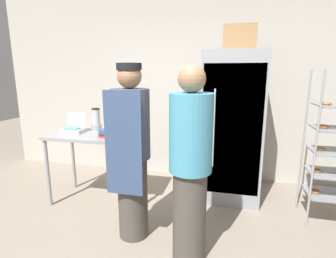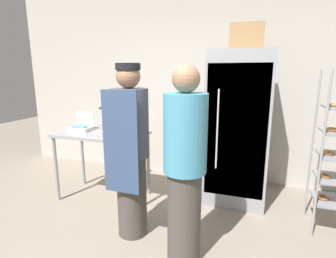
# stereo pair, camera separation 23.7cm
# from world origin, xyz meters

# --- Properties ---
(back_wall) EXTENTS (6.40, 0.12, 2.92)m
(back_wall) POSITION_xyz_m (0.00, 2.27, 1.46)
(back_wall) COLOR #B7B2A8
(back_wall) RESTS_ON ground_plane
(refrigerator) EXTENTS (0.74, 0.71, 1.88)m
(refrigerator) POSITION_xyz_m (0.60, 1.57, 0.94)
(refrigerator) COLOR gray
(refrigerator) RESTS_ON ground_plane
(prep_counter) EXTENTS (1.12, 0.62, 0.88)m
(prep_counter) POSITION_xyz_m (-1.03, 1.06, 0.77)
(prep_counter) COLOR gray
(prep_counter) RESTS_ON ground_plane
(donut_box) EXTENTS (0.27, 0.20, 0.24)m
(donut_box) POSITION_xyz_m (-1.36, 1.09, 0.93)
(donut_box) COLOR silver
(donut_box) RESTS_ON prep_counter
(blender_pitcher) EXTENTS (0.13, 0.13, 0.29)m
(blender_pitcher) POSITION_xyz_m (-1.12, 1.26, 1.01)
(blender_pitcher) COLOR #99999E
(blender_pitcher) RESTS_ON prep_counter
(binder_stack) EXTENTS (0.30, 0.22, 0.09)m
(binder_stack) POSITION_xyz_m (-0.76, 1.00, 0.92)
(binder_stack) COLOR #B72D2D
(binder_stack) RESTS_ON prep_counter
(cardboard_storage_box) EXTENTS (0.39, 0.30, 0.32)m
(cardboard_storage_box) POSITION_xyz_m (0.65, 1.66, 2.03)
(cardboard_storage_box) COLOR #937047
(cardboard_storage_box) RESTS_ON refrigerator
(person_baker) EXTENTS (0.36, 0.38, 1.71)m
(person_baker) POSITION_xyz_m (-0.32, 0.45, 0.89)
(person_baker) COLOR #47423D
(person_baker) RESTS_ON ground_plane
(person_customer) EXTENTS (0.36, 0.36, 1.69)m
(person_customer) POSITION_xyz_m (0.28, 0.26, 0.86)
(person_customer) COLOR #47423D
(person_customer) RESTS_ON ground_plane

